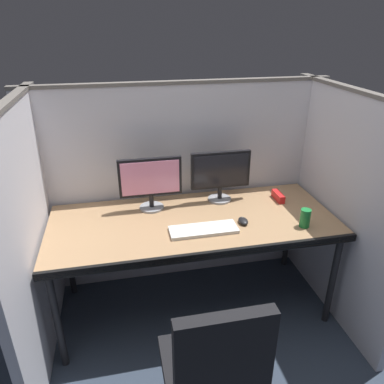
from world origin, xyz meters
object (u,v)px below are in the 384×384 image
object	(u,v)px
red_stapler	(278,196)
monitor_left	(150,180)
desk	(194,227)
computer_mouse	(243,221)
monitor_right	(221,173)
soda_can	(305,218)
keyboard_main	(204,230)

from	to	relation	value
red_stapler	monitor_left	bearing A→B (deg)	176.39
desk	computer_mouse	distance (m)	0.33
monitor_right	soda_can	size ratio (longest dim) A/B	3.52
desk	monitor_right	distance (m)	0.45
monitor_right	red_stapler	xyz separation A→B (m)	(0.42, -0.09, -0.19)
monitor_left	soda_can	world-z (taller)	monitor_left
monitor_right	computer_mouse	distance (m)	0.42
computer_mouse	monitor_right	bearing A→B (deg)	99.00
soda_can	red_stapler	xyz separation A→B (m)	(-0.01, 0.39, -0.03)
desk	monitor_left	size ratio (longest dim) A/B	4.42
monitor_right	keyboard_main	world-z (taller)	monitor_right
monitor_right	computer_mouse	world-z (taller)	monitor_right
monitor_right	keyboard_main	xyz separation A→B (m)	(-0.22, -0.40, -0.20)
computer_mouse	soda_can	xyz separation A→B (m)	(0.37, -0.12, 0.04)
soda_can	keyboard_main	bearing A→B (deg)	173.40
computer_mouse	soda_can	world-z (taller)	soda_can
monitor_right	red_stapler	bearing A→B (deg)	-11.54
desk	soda_can	bearing A→B (deg)	-18.05
keyboard_main	computer_mouse	world-z (taller)	computer_mouse
desk	monitor_left	world-z (taller)	monitor_left
monitor_right	monitor_left	bearing A→B (deg)	-176.85
monitor_left	keyboard_main	size ratio (longest dim) A/B	1.00
soda_can	desk	bearing A→B (deg)	161.95
computer_mouse	red_stapler	distance (m)	0.46
desk	keyboard_main	bearing A→B (deg)	-78.36
soda_can	red_stapler	size ratio (longest dim) A/B	0.81
desk	red_stapler	world-z (taller)	red_stapler
red_stapler	keyboard_main	bearing A→B (deg)	-153.64
monitor_left	monitor_right	size ratio (longest dim) A/B	1.00
monitor_left	soda_can	bearing A→B (deg)	-25.82
monitor_left	monitor_right	xyz separation A→B (m)	(0.50, 0.03, 0.00)
monitor_right	desk	bearing A→B (deg)	-134.05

